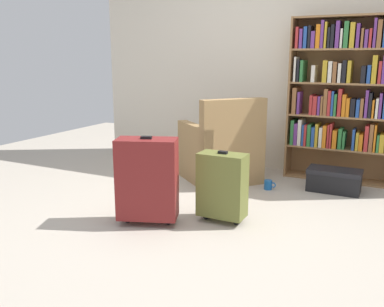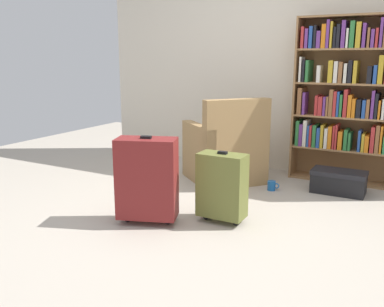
{
  "view_description": "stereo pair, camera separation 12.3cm",
  "coord_description": "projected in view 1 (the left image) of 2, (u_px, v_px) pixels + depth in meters",
  "views": [
    {
      "loc": [
        1.31,
        -2.77,
        1.3
      ],
      "look_at": [
        -0.14,
        0.15,
        0.55
      ],
      "focal_mm": 39.26,
      "sensor_mm": 36.0,
      "label": 1
    },
    {
      "loc": [
        1.42,
        -2.71,
        1.3
      ],
      "look_at": [
        -0.14,
        0.15,
        0.55
      ],
      "focal_mm": 39.26,
      "sensor_mm": 36.0,
      "label": 2
    }
  ],
  "objects": [
    {
      "name": "storage_box",
      "position": [
        334.0,
        180.0,
        4.14
      ],
      "size": [
        0.51,
        0.26,
        0.23
      ],
      "color": "black",
      "rests_on": "ground"
    },
    {
      "name": "suitcase_olive",
      "position": [
        222.0,
        185.0,
        3.34
      ],
      "size": [
        0.38,
        0.2,
        0.58
      ],
      "color": "brown",
      "rests_on": "ground"
    },
    {
      "name": "back_wall",
      "position": [
        278.0,
        57.0,
        4.79
      ],
      "size": [
        4.62,
        0.1,
        2.6
      ],
      "primitive_type": "cube",
      "color": "beige",
      "rests_on": "ground"
    },
    {
      "name": "ground_plane",
      "position": [
        199.0,
        228.0,
        3.28
      ],
      "size": [
        8.09,
        8.09,
        0.0
      ],
      "primitive_type": "plane",
      "color": "#B2A899"
    },
    {
      "name": "armchair",
      "position": [
        222.0,
        152.0,
        4.48
      ],
      "size": [
        0.99,
        0.99,
        0.9
      ],
      "color": "#9E7A4C",
      "rests_on": "ground"
    },
    {
      "name": "suitcase_dark_red",
      "position": [
        147.0,
        179.0,
        3.29
      ],
      "size": [
        0.52,
        0.38,
        0.71
      ],
      "color": "maroon",
      "rests_on": "ground"
    },
    {
      "name": "bookshelf",
      "position": [
        345.0,
        95.0,
        4.36
      ],
      "size": [
        1.14,
        0.28,
        1.71
      ],
      "color": "olive",
      "rests_on": "ground"
    },
    {
      "name": "mug",
      "position": [
        268.0,
        185.0,
        4.22
      ],
      "size": [
        0.12,
        0.08,
        0.1
      ],
      "color": "#1959A5",
      "rests_on": "ground"
    }
  ]
}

